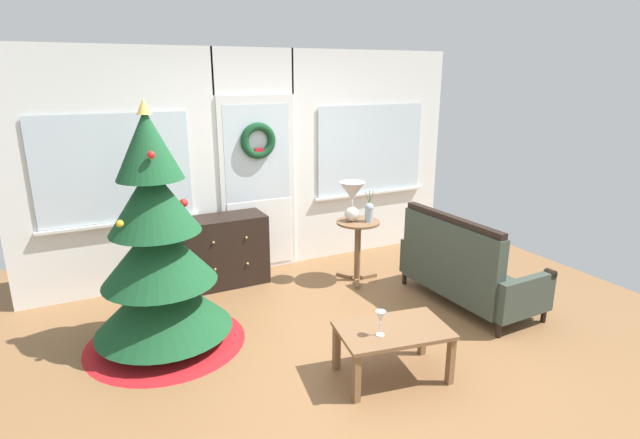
{
  "coord_description": "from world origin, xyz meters",
  "views": [
    {
      "loc": [
        -1.92,
        -3.36,
        2.28
      ],
      "look_at": [
        0.05,
        0.55,
        1.0
      ],
      "focal_mm": 28.17,
      "sensor_mm": 36.0,
      "label": 1
    }
  ],
  "objects_px": {
    "dresser_cabinet": "(225,251)",
    "flower_vase": "(369,211)",
    "christmas_tree": "(159,263)",
    "coffee_table": "(393,336)",
    "table_lamp": "(352,196)",
    "settee_sofa": "(463,269)",
    "side_table": "(358,239)",
    "gift_box": "(207,335)",
    "wine_glass": "(381,318)"
  },
  "relations": [
    {
      "from": "settee_sofa",
      "to": "side_table",
      "type": "bearing_deg",
      "value": 122.6
    },
    {
      "from": "dresser_cabinet",
      "to": "flower_vase",
      "type": "height_order",
      "value": "flower_vase"
    },
    {
      "from": "christmas_tree",
      "to": "gift_box",
      "type": "xyz_separation_m",
      "value": [
        0.32,
        -0.22,
        -0.65
      ]
    },
    {
      "from": "coffee_table",
      "to": "wine_glass",
      "type": "xyz_separation_m",
      "value": [
        -0.15,
        -0.04,
        0.2
      ]
    },
    {
      "from": "table_lamp",
      "to": "wine_glass",
      "type": "height_order",
      "value": "table_lamp"
    },
    {
      "from": "wine_glass",
      "to": "settee_sofa",
      "type": "bearing_deg",
      "value": 27.49
    },
    {
      "from": "dresser_cabinet",
      "to": "flower_vase",
      "type": "bearing_deg",
      "value": -23.98
    },
    {
      "from": "wine_glass",
      "to": "gift_box",
      "type": "distance_m",
      "value": 1.6
    },
    {
      "from": "side_table",
      "to": "coffee_table",
      "type": "distance_m",
      "value": 1.9
    },
    {
      "from": "flower_vase",
      "to": "wine_glass",
      "type": "height_order",
      "value": "flower_vase"
    },
    {
      "from": "table_lamp",
      "to": "gift_box",
      "type": "distance_m",
      "value": 2.15
    },
    {
      "from": "table_lamp",
      "to": "coffee_table",
      "type": "relative_size",
      "value": 0.48
    },
    {
      "from": "christmas_tree",
      "to": "wine_glass",
      "type": "distance_m",
      "value": 1.91
    },
    {
      "from": "side_table",
      "to": "dresser_cabinet",
      "type": "bearing_deg",
      "value": 156.57
    },
    {
      "from": "settee_sofa",
      "to": "flower_vase",
      "type": "distance_m",
      "value": 1.17
    },
    {
      "from": "dresser_cabinet",
      "to": "table_lamp",
      "type": "bearing_deg",
      "value": -22.91
    },
    {
      "from": "side_table",
      "to": "gift_box",
      "type": "bearing_deg",
      "value": -161.18
    },
    {
      "from": "dresser_cabinet",
      "to": "flower_vase",
      "type": "distance_m",
      "value": 1.65
    },
    {
      "from": "wine_glass",
      "to": "gift_box",
      "type": "xyz_separation_m",
      "value": [
        -1.02,
        1.14,
        -0.46
      ]
    },
    {
      "from": "flower_vase",
      "to": "gift_box",
      "type": "xyz_separation_m",
      "value": [
        -1.99,
        -0.58,
        -0.73
      ]
    },
    {
      "from": "gift_box",
      "to": "coffee_table",
      "type": "bearing_deg",
      "value": -43.47
    },
    {
      "from": "table_lamp",
      "to": "gift_box",
      "type": "height_order",
      "value": "table_lamp"
    },
    {
      "from": "dresser_cabinet",
      "to": "side_table",
      "type": "height_order",
      "value": "dresser_cabinet"
    },
    {
      "from": "coffee_table",
      "to": "gift_box",
      "type": "height_order",
      "value": "coffee_table"
    },
    {
      "from": "christmas_tree",
      "to": "flower_vase",
      "type": "distance_m",
      "value": 2.34
    },
    {
      "from": "settee_sofa",
      "to": "gift_box",
      "type": "relative_size",
      "value": 8.04
    },
    {
      "from": "gift_box",
      "to": "wine_glass",
      "type": "bearing_deg",
      "value": -48.28
    },
    {
      "from": "flower_vase",
      "to": "wine_glass",
      "type": "relative_size",
      "value": 1.79
    },
    {
      "from": "christmas_tree",
      "to": "settee_sofa",
      "type": "relative_size",
      "value": 1.4
    },
    {
      "from": "table_lamp",
      "to": "settee_sofa",
      "type": "bearing_deg",
      "value": -56.07
    },
    {
      "from": "gift_box",
      "to": "dresser_cabinet",
      "type": "bearing_deg",
      "value": 66.52
    },
    {
      "from": "christmas_tree",
      "to": "gift_box",
      "type": "distance_m",
      "value": 0.76
    },
    {
      "from": "table_lamp",
      "to": "dresser_cabinet",
      "type": "bearing_deg",
      "value": 157.09
    },
    {
      "from": "flower_vase",
      "to": "gift_box",
      "type": "distance_m",
      "value": 2.2
    },
    {
      "from": "dresser_cabinet",
      "to": "table_lamp",
      "type": "xyz_separation_m",
      "value": [
        1.3,
        -0.55,
        0.6
      ]
    },
    {
      "from": "table_lamp",
      "to": "wine_glass",
      "type": "distance_m",
      "value": 2.05
    },
    {
      "from": "christmas_tree",
      "to": "coffee_table",
      "type": "height_order",
      "value": "christmas_tree"
    },
    {
      "from": "flower_vase",
      "to": "wine_glass",
      "type": "xyz_separation_m",
      "value": [
        -0.97,
        -1.73,
        -0.27
      ]
    },
    {
      "from": "dresser_cabinet",
      "to": "side_table",
      "type": "bearing_deg",
      "value": -23.43
    },
    {
      "from": "christmas_tree",
      "to": "settee_sofa",
      "type": "bearing_deg",
      "value": -11.34
    },
    {
      "from": "christmas_tree",
      "to": "table_lamp",
      "type": "relative_size",
      "value": 4.76
    },
    {
      "from": "side_table",
      "to": "table_lamp",
      "type": "xyz_separation_m",
      "value": [
        -0.06,
        0.04,
        0.49
      ]
    },
    {
      "from": "gift_box",
      "to": "table_lamp",
      "type": "bearing_deg",
      "value": 20.49
    },
    {
      "from": "dresser_cabinet",
      "to": "wine_glass",
      "type": "bearing_deg",
      "value": -78.51
    },
    {
      "from": "christmas_tree",
      "to": "coffee_table",
      "type": "distance_m",
      "value": 2.02
    },
    {
      "from": "christmas_tree",
      "to": "side_table",
      "type": "relative_size",
      "value": 2.97
    },
    {
      "from": "christmas_tree",
      "to": "gift_box",
      "type": "relative_size",
      "value": 11.24
    },
    {
      "from": "wine_glass",
      "to": "christmas_tree",
      "type": "bearing_deg",
      "value": 134.47
    },
    {
      "from": "settee_sofa",
      "to": "wine_glass",
      "type": "height_order",
      "value": "settee_sofa"
    },
    {
      "from": "table_lamp",
      "to": "wine_glass",
      "type": "xyz_separation_m",
      "value": [
        -0.81,
        -1.83,
        -0.44
      ]
    }
  ]
}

